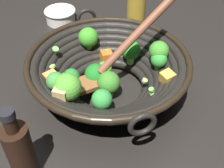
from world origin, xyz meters
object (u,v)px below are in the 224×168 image
object	(u,v)px
soy_sauce_bottle	(20,151)
cooking_oil_bottle	(136,13)
wok	(108,71)
prep_bowl	(60,15)

from	to	relation	value
soy_sauce_bottle	cooking_oil_bottle	bearing A→B (deg)	50.67
wok	prep_bowl	size ratio (longest dim) A/B	3.97
wok	prep_bowl	distance (m)	0.38
cooking_oil_bottle	prep_bowl	size ratio (longest dim) A/B	1.88
soy_sauce_bottle	prep_bowl	size ratio (longest dim) A/B	1.65
cooking_oil_bottle	prep_bowl	xyz separation A→B (m)	(-0.21, 0.14, -0.05)
wok	soy_sauce_bottle	xyz separation A→B (m)	(-0.20, -0.18, 0.00)
wok	cooking_oil_bottle	distance (m)	0.27
soy_sauce_bottle	cooking_oil_bottle	world-z (taller)	cooking_oil_bottle
wok	cooking_oil_bottle	world-z (taller)	wok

